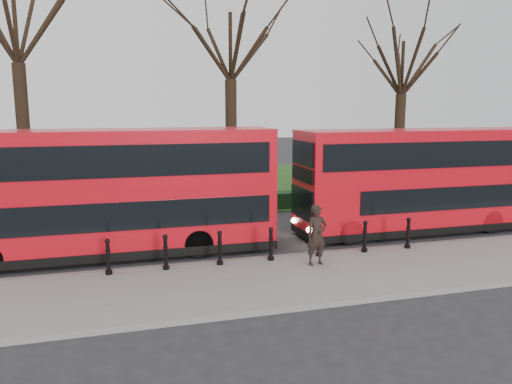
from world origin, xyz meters
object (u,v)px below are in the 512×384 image
object	(u,v)px
bollard_row	(271,244)
bus_rear	(423,181)
pedestrian	(317,235)
bus_lead	(115,193)

from	to	relation	value
bollard_row	bus_rear	distance (m)	7.50
pedestrian	bus_rear	bearing A→B (deg)	20.33
bollard_row	bus_rear	size ratio (longest dim) A/B	0.98
bollard_row	bus_lead	xyz separation A→B (m)	(-4.60, 2.36, 1.44)
bus_lead	pedestrian	size ratio (longest dim) A/B	5.67
bollard_row	bus_rear	world-z (taller)	bus_rear
bus_rear	pedestrian	xyz separation A→B (m)	(-5.79, -3.19, -0.95)
bus_rear	bus_lead	bearing A→B (deg)	-179.85
bus_lead	pedestrian	world-z (taller)	bus_lead
bollard_row	pedestrian	xyz separation A→B (m)	(1.19, -0.80, 0.42)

